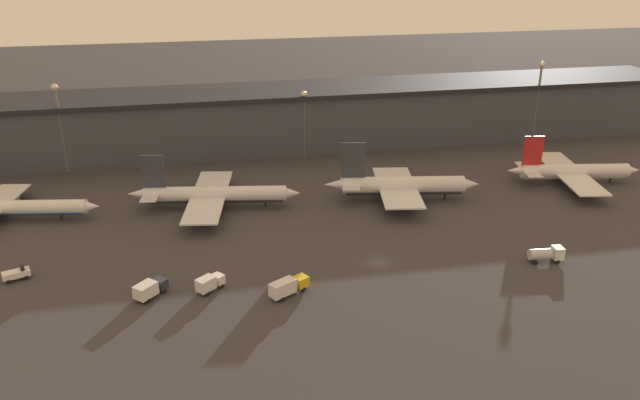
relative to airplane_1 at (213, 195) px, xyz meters
name	(u,v)px	position (x,y,z in m)	size (l,w,h in m)	color
ground	(378,263)	(31.17, -34.50, -3.39)	(600.00, 600.00, 0.00)	#383538
terminal_building	(308,117)	(31.17, 43.55, 5.85)	(237.71, 23.50, 18.37)	#3D424C
airplane_1	(213,195)	(0.00, 0.00, 0.00)	(41.45, 33.73, 13.56)	silver
airplane_2	(402,186)	(45.84, -4.49, 0.44)	(38.61, 28.43, 15.10)	silver
airplane_3	(573,172)	(93.90, -2.50, -0.09)	(35.76, 33.60, 13.13)	silver
service_vehicle_0	(288,286)	(11.42, -43.05, -1.54)	(7.99, 5.99, 3.28)	gold
service_vehicle_1	(17,274)	(-38.50, -27.18, -2.13)	(5.34, 3.62, 2.69)	white
service_vehicle_2	(150,289)	(-13.23, -38.69, -1.63)	(6.31, 6.43, 3.11)	#282D38
service_vehicle_3	(209,283)	(-2.54, -38.74, -1.66)	(5.70, 5.24, 3.07)	white
service_vehicle_4	(546,254)	(64.27, -40.89, -1.59)	(7.05, 3.04, 3.22)	white
lamp_post_0	(60,117)	(-38.64, 33.15, 12.40)	(1.80, 1.80, 24.79)	slate
lamp_post_1	(304,114)	(28.27, 33.15, 9.61)	(1.80, 1.80, 19.80)	slate
lamp_post_2	(538,92)	(102.19, 33.15, 12.76)	(1.80, 1.80, 25.45)	slate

